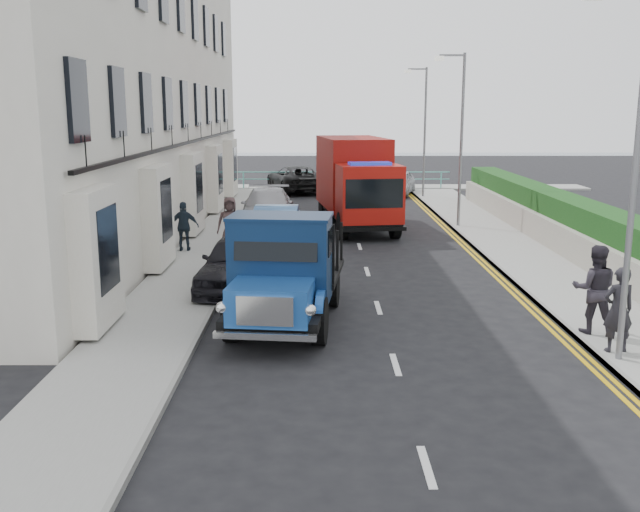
{
  "coord_description": "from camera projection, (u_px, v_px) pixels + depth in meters",
  "views": [
    {
      "loc": [
        -1.5,
        -15.02,
        4.84
      ],
      "look_at": [
        -1.45,
        1.59,
        1.4
      ],
      "focal_mm": 40.0,
      "sensor_mm": 36.0,
      "label": 1
    }
  ],
  "objects": [
    {
      "name": "seafront_railing",
      "position": [
        342.0,
        180.0,
        43.19
      ],
      "size": [
        13.0,
        0.08,
        1.11
      ],
      "color": "#59B2A5",
      "rests_on": "ground"
    },
    {
      "name": "sea_plane",
      "position": [
        332.0,
        156.0,
        74.44
      ],
      "size": [
        120.0,
        120.0,
        0.0
      ],
      "primitive_type": "plane",
      "color": "slate",
      "rests_on": "ground"
    },
    {
      "name": "lamp_near",
      "position": [
        630.0,
        156.0,
        12.94
      ],
      "size": [
        1.23,
        0.18,
        7.0
      ],
      "color": "slate",
      "rests_on": "ground"
    },
    {
      "name": "bedford_lorry",
      "position": [
        282.0,
        278.0,
        15.66
      ],
      "size": [
        2.7,
        5.62,
        2.57
      ],
      "rotation": [
        0.0,
        0.0,
        -0.11
      ],
      "color": "black",
      "rests_on": "ground"
    },
    {
      "name": "lamp_far",
      "position": [
        423.0,
        125.0,
        38.39
      ],
      "size": [
        1.23,
        0.18,
        7.0
      ],
      "color": "slate",
      "rests_on": "ground"
    },
    {
      "name": "ground",
      "position": [
        386.0,
        333.0,
        15.69
      ],
      "size": [
        120.0,
        120.0,
        0.0
      ],
      "primitive_type": "plane",
      "color": "black",
      "rests_on": "ground"
    },
    {
      "name": "pedestrian_east_near",
      "position": [
        618.0,
        310.0,
        13.96
      ],
      "size": [
        0.67,
        0.48,
        1.71
      ],
      "primitive_type": "imported",
      "rotation": [
        0.0,
        0.0,
        3.25
      ],
      "color": "black",
      "rests_on": "pavement_east"
    },
    {
      "name": "seafront_car_left",
      "position": [
        296.0,
        179.0,
        41.96
      ],
      "size": [
        4.06,
        6.07,
        1.55
      ],
      "primitive_type": "imported",
      "rotation": [
        0.0,
        0.0,
        3.43
      ],
      "color": "black",
      "rests_on": "ground"
    },
    {
      "name": "terrace_west",
      "position": [
        107.0,
        46.0,
        26.93
      ],
      "size": [
        6.31,
        30.2,
        14.25
      ],
      "color": "silver",
      "rests_on": "ground"
    },
    {
      "name": "promenade",
      "position": [
        342.0,
        187.0,
        44.08
      ],
      "size": [
        30.0,
        2.5,
        0.12
      ],
      "primitive_type": "cube",
      "color": "gray",
      "rests_on": "ground"
    },
    {
      "name": "pavement_east",
      "position": [
        515.0,
        250.0,
        24.51
      ],
      "size": [
        2.6,
        38.0,
        0.12
      ],
      "primitive_type": "cube",
      "color": "gray",
      "rests_on": "ground"
    },
    {
      "name": "garden_east",
      "position": [
        572.0,
        226.0,
        24.35
      ],
      "size": [
        1.45,
        28.0,
        1.75
      ],
      "color": "#B2AD9E",
      "rests_on": "ground"
    },
    {
      "name": "parked_car_rear",
      "position": [
        268.0,
        208.0,
        29.82
      ],
      "size": [
        2.37,
        5.39,
        1.54
      ],
      "primitive_type": "imported",
      "rotation": [
        0.0,
        0.0,
        0.04
      ],
      "color": "#A4A4A9",
      "rests_on": "ground"
    },
    {
      "name": "pedestrian_west_far",
      "position": [
        230.0,
        223.0,
        24.14
      ],
      "size": [
        0.91,
        0.61,
        1.81
      ],
      "primitive_type": "imported",
      "rotation": [
        0.0,
        0.0,
        0.04
      ],
      "color": "#412F2E",
      "rests_on": "pavement_west"
    },
    {
      "name": "pavement_west",
      "position": [
        210.0,
        250.0,
        24.48
      ],
      "size": [
        2.4,
        38.0,
        0.12
      ],
      "primitive_type": "cube",
      "color": "gray",
      "rests_on": "ground"
    },
    {
      "name": "pedestrian_west_near",
      "position": [
        184.0,
        226.0,
        23.98
      ],
      "size": [
        1.0,
        0.47,
        1.66
      ],
      "primitive_type": "imported",
      "rotation": [
        0.0,
        0.0,
        3.21
      ],
      "color": "#1A242F",
      "rests_on": "pavement_west"
    },
    {
      "name": "parked_car_mid",
      "position": [
        276.0,
        228.0,
        25.11
      ],
      "size": [
        1.58,
        4.45,
        1.46
      ],
      "primitive_type": "imported",
      "rotation": [
        0.0,
        0.0,
        -0.01
      ],
      "color": "#5C8BC6",
      "rests_on": "ground"
    },
    {
      "name": "parked_car_front",
      "position": [
        240.0,
        262.0,
        19.32
      ],
      "size": [
        2.29,
        4.69,
        1.54
      ],
      "primitive_type": "imported",
      "rotation": [
        0.0,
        0.0,
        -0.11
      ],
      "color": "black",
      "rests_on": "ground"
    },
    {
      "name": "pedestrian_east_far",
      "position": [
        595.0,
        289.0,
        15.15
      ],
      "size": [
        1.08,
        0.93,
        1.91
      ],
      "primitive_type": "imported",
      "rotation": [
        0.0,
        0.0,
        2.89
      ],
      "color": "#2E2A33",
      "rests_on": "pavement_east"
    },
    {
      "name": "red_lorry",
      "position": [
        356.0,
        180.0,
        29.26
      ],
      "size": [
        3.26,
        7.24,
        3.66
      ],
      "rotation": [
        0.0,
        0.0,
        0.13
      ],
      "color": "black",
      "rests_on": "ground"
    },
    {
      "name": "seafront_car_right",
      "position": [
        398.0,
        182.0,
        40.68
      ],
      "size": [
        2.69,
        4.41,
        1.4
      ],
      "primitive_type": "imported",
      "rotation": [
        0.0,
        0.0,
        -0.27
      ],
      "color": "#A8AAAD",
      "rests_on": "ground"
    },
    {
      "name": "lamp_mid",
      "position": [
        459.0,
        130.0,
        28.6
      ],
      "size": [
        1.23,
        0.18,
        7.0
      ],
      "color": "slate",
      "rests_on": "ground"
    }
  ]
}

